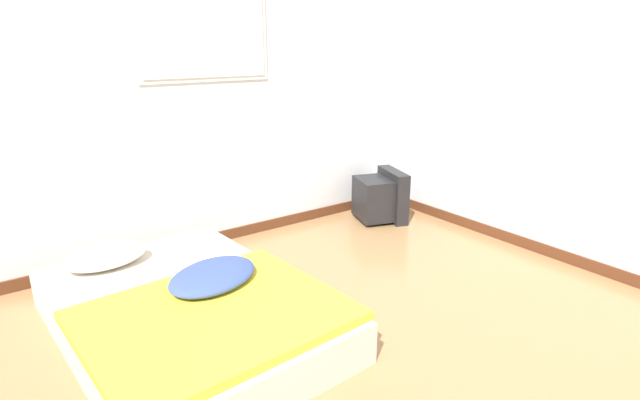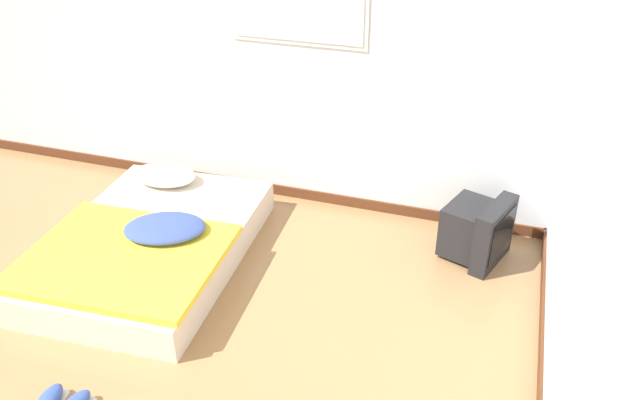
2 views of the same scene
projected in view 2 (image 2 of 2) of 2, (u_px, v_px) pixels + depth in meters
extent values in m
cube|color=silver|center=(203.00, 38.00, 4.92)|extent=(8.03, 0.06, 2.60)
cube|color=#562D19|center=(214.00, 179.00, 5.53)|extent=(8.03, 0.02, 0.09)
cube|color=beige|center=(151.00, 246.00, 4.51)|extent=(1.37, 1.91, 0.24)
ellipsoid|color=white|center=(164.00, 175.00, 5.04)|extent=(0.54, 0.37, 0.14)
cube|color=yellow|center=(124.00, 257.00, 4.15)|extent=(1.35, 1.14, 0.05)
ellipsoid|color=#384C93|center=(165.00, 228.00, 4.34)|extent=(0.67, 0.58, 0.11)
cube|color=black|center=(467.00, 228.00, 4.54)|extent=(0.39, 0.46, 0.38)
cube|color=black|center=(494.00, 235.00, 4.43)|extent=(0.27, 0.48, 0.47)
cube|color=black|center=(502.00, 236.00, 4.39)|extent=(0.13, 0.37, 0.34)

